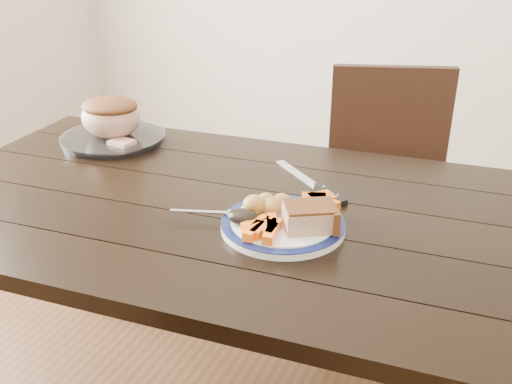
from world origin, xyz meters
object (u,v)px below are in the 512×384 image
at_px(dining_table, 230,235).
at_px(roast_joint, 111,118).
at_px(chair_far, 387,188).
at_px(carving_knife, 322,188).
at_px(pork_slice, 309,217).
at_px(dinner_plate, 283,225).
at_px(fork, 214,213).
at_px(serving_platter, 113,139).

xyz_separation_m(dining_table, roast_joint, (-0.52, 0.23, 0.17)).
relative_size(chair_far, carving_knife, 3.53).
bearing_deg(carving_knife, pork_slice, -40.28).
relative_size(roast_joint, carving_knife, 0.71).
bearing_deg(chair_far, pork_slice, 70.38).
height_order(dinner_plate, carving_knife, dinner_plate).
relative_size(dining_table, chair_far, 1.79).
height_order(dinner_plate, pork_slice, pork_slice).
bearing_deg(roast_joint, carving_knife, -6.12).
relative_size(dining_table, roast_joint, 8.87).
distance_m(dinner_plate, fork, 0.16).
height_order(dinner_plate, serving_platter, serving_platter).
xyz_separation_m(dinner_plate, roast_joint, (-0.69, 0.30, 0.07)).
distance_m(serving_platter, fork, 0.63).
height_order(serving_platter, carving_knife, serving_platter).
relative_size(serving_platter, carving_knife, 1.20).
bearing_deg(serving_platter, dinner_plate, -23.71).
bearing_deg(chair_far, carving_knife, 65.38).
height_order(pork_slice, fork, pork_slice).
distance_m(dining_table, dinner_plate, 0.21).
distance_m(serving_platter, carving_knife, 0.71).
height_order(dinner_plate, fork, fork).
bearing_deg(chair_far, serving_platter, 14.63).
xyz_separation_m(chair_far, fork, (-0.24, -0.84, 0.25)).
bearing_deg(chair_far, dining_table, 52.85).
bearing_deg(roast_joint, fork, -31.93).
xyz_separation_m(dinner_plate, carving_knife, (0.02, 0.23, -0.00)).
xyz_separation_m(serving_platter, carving_knife, (0.71, -0.08, -0.00)).
height_order(serving_platter, pork_slice, pork_slice).
bearing_deg(roast_joint, chair_far, 33.09).
xyz_separation_m(pork_slice, carving_knife, (-0.05, 0.23, -0.04)).
xyz_separation_m(dining_table, chair_far, (0.25, 0.73, -0.13)).
xyz_separation_m(dinner_plate, pork_slice, (0.06, -0.01, 0.04)).
bearing_deg(dinner_plate, dining_table, 156.68).
distance_m(dining_table, fork, 0.15).
xyz_separation_m(dining_table, carving_knife, (0.19, 0.16, 0.10)).
height_order(dining_table, roast_joint, roast_joint).
bearing_deg(roast_joint, serving_platter, 0.00).
bearing_deg(dining_table, serving_platter, 156.16).
relative_size(chair_far, roast_joint, 4.95).
distance_m(chair_far, serving_platter, 0.95).
distance_m(chair_far, carving_knife, 0.63).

